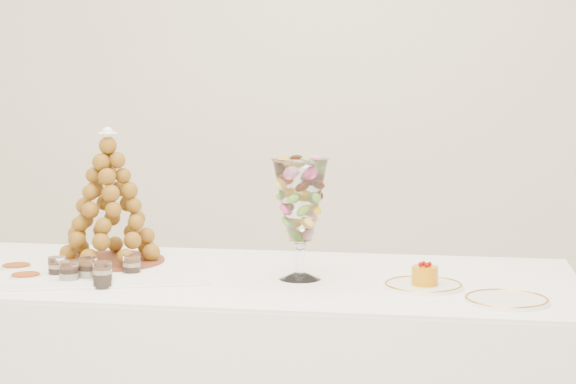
# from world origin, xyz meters

# --- Properties ---
(lace_tray) EXTENTS (0.68, 0.58, 0.02)m
(lace_tray) POSITION_xyz_m (-0.47, 0.14, 0.76)
(lace_tray) COLOR white
(lace_tray) RESTS_ON buffet_table
(macaron_vase) EXTENTS (0.15, 0.15, 0.34)m
(macaron_vase) POSITION_xyz_m (0.11, 0.11, 0.97)
(macaron_vase) COLOR white
(macaron_vase) RESTS_ON buffet_table
(cake_plate) EXTENTS (0.21, 0.21, 0.01)m
(cake_plate) POSITION_xyz_m (0.45, 0.04, 0.76)
(cake_plate) COLOR white
(cake_plate) RESTS_ON buffet_table
(spare_plate) EXTENTS (0.21, 0.21, 0.01)m
(spare_plate) POSITION_xyz_m (0.66, -0.10, 0.75)
(spare_plate) COLOR white
(spare_plate) RESTS_ON buffet_table
(verrine_a) EXTENTS (0.06, 0.06, 0.07)m
(verrine_a) POSITION_xyz_m (-0.56, 0.01, 0.78)
(verrine_a) COLOR white
(verrine_a) RESTS_ON buffet_table
(verrine_b) EXTENTS (0.06, 0.06, 0.07)m
(verrine_b) POSITION_xyz_m (-0.46, -0.02, 0.79)
(verrine_b) COLOR white
(verrine_b) RESTS_ON buffet_table
(verrine_c) EXTENTS (0.05, 0.05, 0.07)m
(verrine_c) POSITION_xyz_m (-0.36, 0.05, 0.78)
(verrine_c) COLOR white
(verrine_c) RESTS_ON buffet_table
(verrine_d) EXTENTS (0.07, 0.07, 0.07)m
(verrine_d) POSITION_xyz_m (-0.50, -0.06, 0.79)
(verrine_d) COLOR white
(verrine_d) RESTS_ON buffet_table
(verrine_e) EXTENTS (0.06, 0.06, 0.07)m
(verrine_e) POSITION_xyz_m (-0.40, -0.06, 0.79)
(verrine_e) COLOR white
(verrine_e) RESTS_ON buffet_table
(ramekin_back) EXTENTS (0.09, 0.09, 0.03)m
(ramekin_back) POSITION_xyz_m (-0.70, 0.07, 0.76)
(ramekin_back) COLOR white
(ramekin_back) RESTS_ON buffet_table
(ramekin_front) EXTENTS (0.09, 0.09, 0.03)m
(ramekin_front) POSITION_xyz_m (-0.62, -0.05, 0.76)
(ramekin_front) COLOR white
(ramekin_front) RESTS_ON buffet_table
(croquembouche) EXTENTS (0.32, 0.32, 0.40)m
(croquembouche) POSITION_xyz_m (-0.46, 0.19, 0.96)
(croquembouche) COLOR brown
(croquembouche) RESTS_ON lace_tray
(mousse_cake) EXTENTS (0.07, 0.07, 0.06)m
(mousse_cake) POSITION_xyz_m (0.46, 0.03, 0.79)
(mousse_cake) COLOR #C87A09
(mousse_cake) RESTS_ON cake_plate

